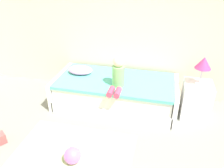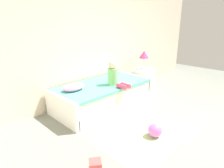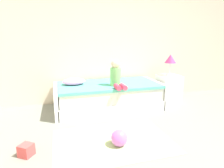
{
  "view_description": "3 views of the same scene",
  "coord_description": "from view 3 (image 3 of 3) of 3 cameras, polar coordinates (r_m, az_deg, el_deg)",
  "views": [
    {
      "loc": [
        0.11,
        -1.35,
        2.3
      ],
      "look_at": [
        -0.63,
        1.75,
        0.55
      ],
      "focal_mm": 36.26,
      "sensor_mm": 36.0,
      "label": 1
    },
    {
      "loc": [
        -3.23,
        -0.84,
        1.73
      ],
      "look_at": [
        -0.63,
        1.75,
        0.55
      ],
      "focal_mm": 31.18,
      "sensor_mm": 36.0,
      "label": 2
    },
    {
      "loc": [
        -1.59,
        -1.62,
        1.39
      ],
      "look_at": [
        -0.63,
        1.75,
        0.55
      ],
      "focal_mm": 31.0,
      "sensor_mm": 36.0,
      "label": 3
    }
  ],
  "objects": [
    {
      "name": "ground_plane",
      "position": [
        2.66,
        25.67,
        -19.45
      ],
      "size": [
        9.2,
        9.2,
        0.0
      ],
      "primitive_type": "plane",
      "color": "gray"
    },
    {
      "name": "wall_rear",
      "position": [
        4.51,
        4.95,
        14.18
      ],
      "size": [
        7.2,
        0.1,
        2.9
      ],
      "primitive_type": "cube",
      "color": "beige",
      "rests_on": "ground"
    },
    {
      "name": "bed",
      "position": [
        3.91,
        -1.0,
        -3.51
      ],
      "size": [
        2.11,
        1.0,
        0.5
      ],
      "color": "white",
      "rests_on": "ground"
    },
    {
      "name": "nightstand",
      "position": [
        4.41,
        16.28,
        -1.38
      ],
      "size": [
        0.44,
        0.44,
        0.6
      ],
      "primitive_type": "cube",
      "color": "white",
      "rests_on": "ground"
    },
    {
      "name": "table_lamp",
      "position": [
        4.3,
        16.84,
        6.85
      ],
      "size": [
        0.24,
        0.24,
        0.45
      ],
      "color": "silver",
      "rests_on": "nightstand"
    },
    {
      "name": "child_figure",
      "position": [
        3.61,
        1.26,
        2.55
      ],
      "size": [
        0.2,
        0.51,
        0.5
      ],
      "color": "#7FC672",
      "rests_on": "bed"
    },
    {
      "name": "pillow",
      "position": [
        3.82,
        -11.16,
        0.76
      ],
      "size": [
        0.44,
        0.3,
        0.13
      ],
      "primitive_type": "ellipsoid",
      "color": "#EA8CC6",
      "rests_on": "bed"
    },
    {
      "name": "toy_ball",
      "position": [
        2.63,
        2.18,
        -15.57
      ],
      "size": [
        0.22,
        0.22,
        0.22
      ],
      "primitive_type": "sphere",
      "color": "#CC66D8",
      "rests_on": "ground"
    },
    {
      "name": "area_rug",
      "position": [
        2.78,
        0.16,
        -16.36
      ],
      "size": [
        1.6,
        1.1,
        0.01
      ],
      "primitive_type": "cube",
      "color": "#B2D189",
      "rests_on": "ground"
    },
    {
      "name": "toy_block",
      "position": [
        2.66,
        -23.98,
        -17.39
      ],
      "size": [
        0.21,
        0.21,
        0.15
      ],
      "primitive_type": "cube",
      "rotation": [
        0.0,
        0.0,
        0.95
      ],
      "color": "#E54C4C",
      "rests_on": "ground"
    }
  ]
}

